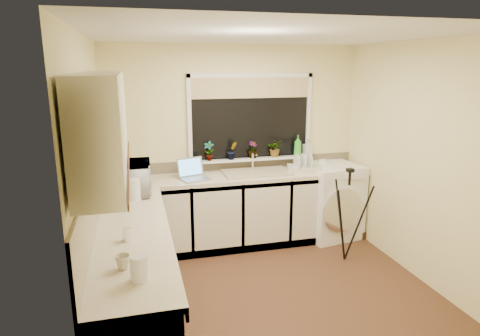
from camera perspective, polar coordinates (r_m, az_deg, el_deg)
name	(u,v)px	position (r m, az deg, el deg)	size (l,w,h in m)	color
floor	(271,291)	(4.36, 4.27, -16.43)	(3.20, 3.20, 0.00)	brown
ceiling	(276,35)	(3.77, 4.98, 17.66)	(3.20, 3.20, 0.00)	white
wall_back	(235,144)	(5.29, -0.69, 3.31)	(3.20, 3.20, 0.00)	#F7E9A5
wall_front	(356,235)	(2.59, 15.56, -8.77)	(3.20, 3.20, 0.00)	#F7E9A5
wall_left	(92,185)	(3.70, -19.54, -2.18)	(3.00, 3.00, 0.00)	#F7E9A5
wall_right	(422,163)	(4.65, 23.58, 0.64)	(3.00, 3.00, 0.00)	#F7E9A5
base_cabinet_back	(215,213)	(5.16, -3.39, -6.19)	(2.55, 0.60, 0.86)	silver
base_cabinet_left	(135,284)	(3.71, -14.11, -15.09)	(0.54, 2.40, 0.86)	silver
worktop_back	(241,176)	(5.09, 0.13, -1.12)	(3.20, 0.60, 0.04)	beige
worktop_left	(132,233)	(3.51, -14.54, -8.64)	(0.60, 2.40, 0.04)	beige
upper_cabinet	(104,123)	(3.14, -18.12, 5.88)	(0.28, 1.90, 0.70)	silver
splashback_left	(92,208)	(3.45, -19.60, -5.12)	(0.02, 2.40, 0.45)	beige
splashback_back	(235,164)	(5.34, -0.65, 0.59)	(3.20, 0.02, 0.14)	beige
window_glass	(251,118)	(5.28, 1.47, 6.84)	(1.50, 0.02, 1.00)	black
window_blind	(251,88)	(5.22, 1.57, 10.90)	(1.50, 0.02, 0.25)	tan
windowsill	(252,159)	(5.32, 1.59, 1.26)	(1.60, 0.14, 0.03)	white
sink	(257,172)	(5.13, 2.29, -0.62)	(0.82, 0.46, 0.03)	tan
faucet	(253,161)	(5.27, 1.74, 0.98)	(0.03, 0.03, 0.24)	silver
washing_machine	(330,200)	(5.59, 12.15, -4.34)	(0.68, 0.65, 0.96)	white
laptop	(193,173)	(4.93, -6.42, -0.73)	(0.39, 0.38, 0.23)	gray
kettle	(134,189)	(4.27, -14.30, -2.81)	(0.16, 0.16, 0.21)	white
dish_rack	(304,169)	(5.29, 8.78, -0.13)	(0.42, 0.32, 0.06)	beige
tripod	(347,215)	(4.91, 14.45, -6.24)	(0.53, 0.53, 1.09)	black
glass_jug	(139,268)	(2.72, -13.60, -13.16)	(0.11, 0.11, 0.16)	white
steel_jar	(127,234)	(3.32, -15.15, -8.76)	(0.07, 0.07, 0.10)	white
microwave	(132,178)	(4.48, -14.56, -1.32)	(0.57, 0.38, 0.31)	white
plant_a	(209,151)	(5.14, -4.27, 2.33)	(0.13, 0.09, 0.24)	#999999
plant_b	(232,151)	(5.20, -1.09, 2.39)	(0.12, 0.10, 0.22)	#999999
plant_c	(253,150)	(5.29, 1.76, 2.53)	(0.12, 0.12, 0.21)	#999999
plant_d	(275,148)	(5.38, 4.85, 2.74)	(0.20, 0.17, 0.22)	#999999
soap_bottle_green	(298,146)	(5.46, 7.90, 3.06)	(0.10, 0.10, 0.27)	green
soap_bottle_clear	(307,147)	(5.53, 9.19, 2.85)	(0.09, 0.10, 0.21)	#999999
cup_back	(323,163)	(5.55, 11.28, 0.62)	(0.13, 0.13, 0.10)	white
cup_left	(123,262)	(2.90, -15.71, -12.27)	(0.10, 0.10, 0.09)	beige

